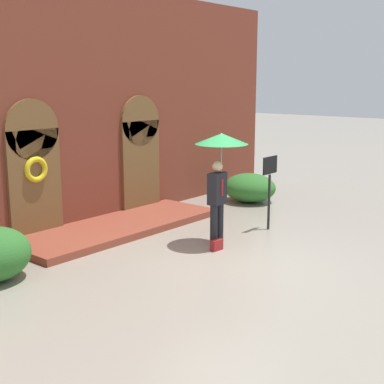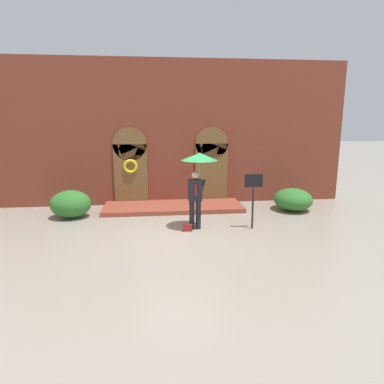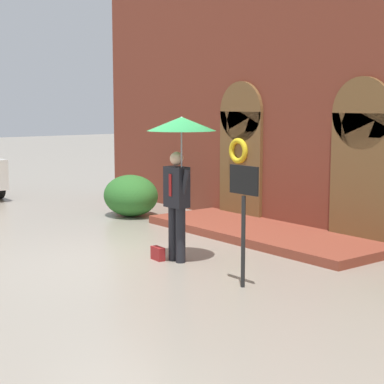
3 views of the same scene
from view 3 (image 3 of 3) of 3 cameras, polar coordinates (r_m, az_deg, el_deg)
The scene contains 6 objects.
ground_plane at distance 10.70m, azimuth -5.59°, elevation -6.06°, with size 80.00×80.00×0.00m, color gray.
building_facade at distance 13.08m, azimuth 9.96°, elevation 8.22°, with size 14.00×2.30×5.60m.
person_with_umbrella at distance 10.22m, azimuth -1.05°, elevation 4.19°, with size 1.10×1.10×2.36m.
handbag at distance 10.65m, azimuth -3.05°, elevation -5.48°, with size 0.28×0.12×0.22m, color maroon.
sign_post at distance 8.91m, azimuth 4.61°, elevation -1.21°, with size 0.56×0.06×1.72m.
shrub_left at distance 14.80m, azimuth -5.46°, elevation -0.32°, with size 1.37×1.19×0.95m, color #2D6B28.
Camera 3 is at (8.79, -5.53, 2.55)m, focal length 60.00 mm.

